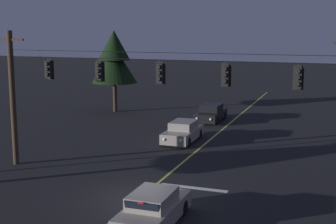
# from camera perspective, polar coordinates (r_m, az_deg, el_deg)

# --- Properties ---
(ground_plane) EXTENTS (180.00, 180.00, 0.00)m
(ground_plane) POSITION_cam_1_polar(r_m,az_deg,el_deg) (22.67, -3.34, -10.04)
(ground_plane) COLOR black
(lane_centre_stripe) EXTENTS (0.14, 60.00, 0.01)m
(lane_centre_stripe) POSITION_cam_1_polar(r_m,az_deg,el_deg) (30.62, 3.19, -4.71)
(lane_centre_stripe) COLOR #D1C64C
(lane_centre_stripe) RESTS_ON ground
(stop_bar_paint) EXTENTS (3.40, 0.36, 0.01)m
(stop_bar_paint) POSITION_cam_1_polar(r_m,az_deg,el_deg) (24.03, 3.00, -8.85)
(stop_bar_paint) COLOR silver
(stop_bar_paint) RESTS_ON ground
(signal_span_assembly) EXTENTS (19.56, 0.32, 7.54)m
(signal_span_assembly) POSITION_cam_1_polar(r_m,az_deg,el_deg) (24.23, -0.80, 0.89)
(signal_span_assembly) COLOR #38281C
(signal_span_assembly) RESTS_ON ground
(traffic_light_leftmost) EXTENTS (0.48, 0.41, 1.22)m
(traffic_light_leftmost) POSITION_cam_1_polar(r_m,az_deg,el_deg) (26.98, -13.84, 4.87)
(traffic_light_leftmost) COLOR black
(traffic_light_left_inner) EXTENTS (0.48, 0.41, 1.22)m
(traffic_light_left_inner) POSITION_cam_1_polar(r_m,az_deg,el_deg) (25.42, -8.09, 4.77)
(traffic_light_left_inner) COLOR black
(traffic_light_centre) EXTENTS (0.48, 0.41, 1.22)m
(traffic_light_centre) POSITION_cam_1_polar(r_m,az_deg,el_deg) (24.04, -0.98, 4.57)
(traffic_light_centre) COLOR black
(traffic_light_right_inner) EXTENTS (0.48, 0.41, 1.22)m
(traffic_light_right_inner) POSITION_cam_1_polar(r_m,az_deg,el_deg) (23.08, 6.73, 4.28)
(traffic_light_right_inner) COLOR black
(traffic_light_rightmost) EXTENTS (0.48, 0.41, 1.22)m
(traffic_light_rightmost) POSITION_cam_1_polar(r_m,az_deg,el_deg) (22.57, 14.97, 3.89)
(traffic_light_rightmost) COLOR black
(car_waiting_near_lane) EXTENTS (1.80, 4.33, 1.39)m
(car_waiting_near_lane) POSITION_cam_1_polar(r_m,az_deg,el_deg) (19.57, -1.74, -11.30)
(car_waiting_near_lane) COLOR gray
(car_waiting_near_lane) RESTS_ON ground
(car_oncoming_lead) EXTENTS (1.80, 4.42, 1.39)m
(car_oncoming_lead) POSITION_cam_1_polar(r_m,az_deg,el_deg) (33.32, 1.76, -2.35)
(car_oncoming_lead) COLOR gray
(car_oncoming_lead) RESTS_ON ground
(car_oncoming_trailing) EXTENTS (1.80, 4.42, 1.39)m
(car_oncoming_trailing) POSITION_cam_1_polar(r_m,az_deg,el_deg) (40.60, 5.05, -0.16)
(car_oncoming_trailing) COLOR black
(car_oncoming_trailing) RESTS_ON ground
(tree_verge_far) EXTENTS (4.14, 4.14, 7.46)m
(tree_verge_far) POSITION_cam_1_polar(r_m,az_deg,el_deg) (44.76, -6.31, 6.17)
(tree_verge_far) COLOR #332316
(tree_verge_far) RESTS_ON ground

